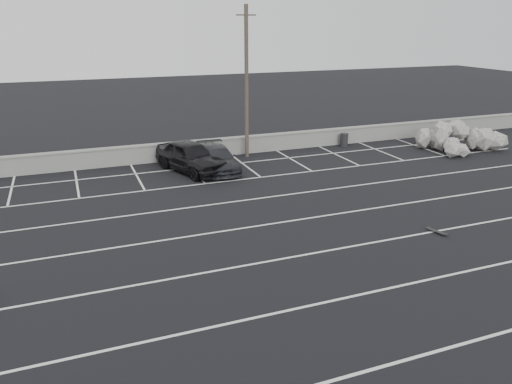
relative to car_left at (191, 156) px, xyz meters
name	(u,v)px	position (x,y,z in m)	size (l,w,h in m)	color
ground	(329,251)	(2.10, -11.39, -0.83)	(120.00, 120.00, 0.00)	black
seawall	(215,147)	(2.10, 2.61, -0.28)	(50.00, 0.45, 1.06)	gray
stall_lines	(277,209)	(2.02, -6.98, -0.82)	(36.00, 20.05, 0.01)	silver
car_left	(191,156)	(0.00, 0.00, 0.00)	(1.95, 4.86, 1.66)	black
car_right	(218,159)	(1.41, -0.29, -0.19)	(1.77, 4.36, 1.27)	#24252A
utility_pole	(247,83)	(3.88, 1.81, 3.52)	(1.15, 0.23, 8.60)	#4C4238
trash_bin	(344,140)	(10.66, 1.99, -0.41)	(0.72, 0.72, 0.83)	black
riprap_pile	(462,142)	(16.95, -1.65, -0.27)	(5.41, 3.71, 1.46)	#A5A29A
skateboard	(437,232)	(6.72, -11.54, -0.76)	(0.37, 0.74, 0.09)	black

